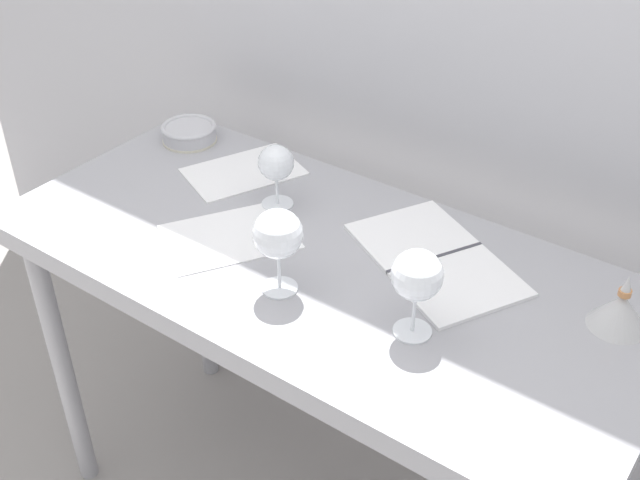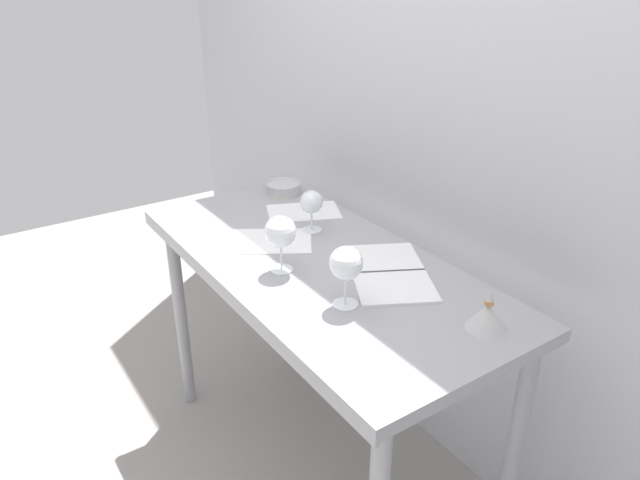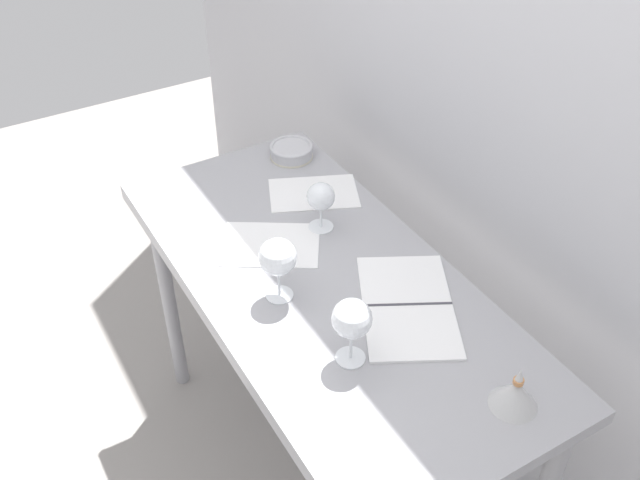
# 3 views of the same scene
# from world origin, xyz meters

# --- Properties ---
(back_wall) EXTENTS (3.80, 0.04, 2.60)m
(back_wall) POSITION_xyz_m (0.00, 0.49, 1.30)
(back_wall) COLOR #BABABF
(back_wall) RESTS_ON ground_plane
(steel_counter) EXTENTS (1.40, 0.65, 0.90)m
(steel_counter) POSITION_xyz_m (0.00, -0.01, 0.79)
(steel_counter) COLOR #9C9CA1
(steel_counter) RESTS_ON ground_plane
(wine_glass_far_left) EXTENTS (0.08, 0.08, 0.15)m
(wine_glass_far_left) POSITION_xyz_m (-0.19, 0.10, 1.00)
(wine_glass_far_left) COLOR white
(wine_glass_far_left) RESTS_ON steel_counter
(wine_glass_near_center) EXTENTS (0.10, 0.10, 0.18)m
(wine_glass_near_center) POSITION_xyz_m (0.00, -0.14, 1.03)
(wine_glass_near_center) COLOR white
(wine_glass_near_center) RESTS_ON steel_counter
(wine_glass_near_right) EXTENTS (0.09, 0.09, 0.18)m
(wine_glass_near_right) POSITION_xyz_m (0.27, -0.10, 1.03)
(wine_glass_near_right) COLOR white
(wine_glass_near_right) RESTS_ON steel_counter
(open_notebook) EXTENTS (0.44, 0.38, 0.01)m
(open_notebook) POSITION_xyz_m (0.20, 0.12, 0.90)
(open_notebook) COLOR white
(open_notebook) RESTS_ON steel_counter
(tasting_sheet_upper) EXTENTS (0.27, 0.32, 0.00)m
(tasting_sheet_upper) POSITION_xyz_m (-0.35, 0.17, 0.90)
(tasting_sheet_upper) COLOR white
(tasting_sheet_upper) RESTS_ON steel_counter
(tasting_sheet_lower) EXTENTS (0.31, 0.33, 0.00)m
(tasting_sheet_lower) POSITION_xyz_m (-0.20, -0.06, 0.90)
(tasting_sheet_lower) COLOR white
(tasting_sheet_lower) RESTS_ON steel_counter
(tasting_bowl) EXTENTS (0.14, 0.14, 0.05)m
(tasting_bowl) POSITION_xyz_m (-0.57, 0.21, 0.92)
(tasting_bowl) COLOR beige
(tasting_bowl) RESTS_ON steel_counter
(decanter_funnel) EXTENTS (0.11, 0.11, 0.11)m
(decanter_funnel) POSITION_xyz_m (0.57, 0.14, 0.94)
(decanter_funnel) COLOR #BBBBBB
(decanter_funnel) RESTS_ON steel_counter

